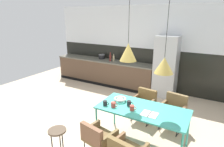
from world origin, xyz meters
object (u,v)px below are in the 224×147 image
(fruit_bowl, at_px, (120,99))
(side_stool, at_px, (57,132))
(armchair_corner_seat, at_px, (97,136))
(bottle_spice_small, at_px, (114,58))
(bottle_oil_tall, at_px, (110,58))
(mug_glass_clear, at_px, (105,103))
(dining_table, at_px, (142,111))
(mug_dark_espresso, at_px, (113,105))
(cooking_pot, at_px, (102,57))
(pendant_lamp_over_table_near, at_px, (128,52))
(mug_short_terracotta, at_px, (132,108))
(pendant_lamp_over_table_far, at_px, (164,65))
(mug_wide_latte, at_px, (129,103))
(refrigerator_column, at_px, (166,67))
(open_book, at_px, (149,114))
(armchair_near_window, at_px, (145,101))
(armchair_by_stool, at_px, (174,107))

(fruit_bowl, height_order, side_stool, fruit_bowl)
(armchair_corner_seat, relative_size, bottle_spice_small, 2.90)
(bottle_oil_tall, bearing_deg, fruit_bowl, -55.96)
(mug_glass_clear, bearing_deg, dining_table, 19.46)
(bottle_oil_tall, bearing_deg, mug_dark_espresso, -58.71)
(cooking_pot, distance_m, pendant_lamp_over_table_near, 3.59)
(armchair_corner_seat, bearing_deg, bottle_spice_small, 125.98)
(mug_short_terracotta, relative_size, pendant_lamp_over_table_far, 0.11)
(armchair_corner_seat, height_order, mug_wide_latte, mug_wide_latte)
(pendant_lamp_over_table_far, bearing_deg, pendant_lamp_over_table_near, 176.25)
(mug_glass_clear, xyz_separation_m, mug_dark_espresso, (0.17, 0.02, 0.00))
(mug_glass_clear, xyz_separation_m, mug_wide_latte, (0.40, 0.21, 0.00))
(refrigerator_column, relative_size, fruit_bowl, 7.30)
(fruit_bowl, bearing_deg, pendant_lamp_over_table_near, -13.92)
(cooking_pot, bearing_deg, open_book, -45.24)
(mug_dark_espresso, relative_size, pendant_lamp_over_table_near, 0.12)
(mug_wide_latte, distance_m, cooking_pot, 3.59)
(armchair_corner_seat, distance_m, pendant_lamp_over_table_far, 1.61)
(armchair_near_window, distance_m, mug_wide_latte, 0.96)
(open_book, bearing_deg, mug_glass_clear, -173.97)
(mug_wide_latte, bearing_deg, pendant_lamp_over_table_far, 0.58)
(mug_glass_clear, bearing_deg, cooking_pot, 123.82)
(refrigerator_column, height_order, bottle_spice_small, refrigerator_column)
(armchair_by_stool, distance_m, bottle_spice_small, 3.02)
(mug_short_terracotta, bearing_deg, pendant_lamp_over_table_near, 136.04)
(armchair_corner_seat, distance_m, mug_wide_latte, 0.86)
(armchair_by_stool, xyz_separation_m, mug_wide_latte, (-0.67, -0.87, 0.30))
(dining_table, bearing_deg, mug_short_terracotta, -131.67)
(mug_wide_latte, distance_m, bottle_oil_tall, 3.15)
(pendant_lamp_over_table_near, bearing_deg, armchair_near_window, 85.64)
(mug_dark_espresso, distance_m, cooking_pot, 3.59)
(armchair_near_window, distance_m, mug_dark_espresso, 1.16)
(dining_table, bearing_deg, pendant_lamp_over_table_far, -2.55)
(armchair_corner_seat, height_order, open_book, open_book)
(pendant_lamp_over_table_near, bearing_deg, bottle_oil_tall, 126.25)
(refrigerator_column, height_order, mug_wide_latte, refrigerator_column)
(armchair_near_window, relative_size, mug_short_terracotta, 5.77)
(pendant_lamp_over_table_near, bearing_deg, mug_short_terracotta, -43.96)
(bottle_oil_tall, bearing_deg, mug_glass_clear, -61.57)
(cooking_pot, bearing_deg, mug_dark_espresso, -53.75)
(pendant_lamp_over_table_near, height_order, pendant_lamp_over_table_far, same)
(armchair_by_stool, height_order, bottle_spice_small, bottle_spice_small)
(fruit_bowl, distance_m, pendant_lamp_over_table_far, 1.18)
(open_book, relative_size, pendant_lamp_over_table_near, 0.26)
(armchair_corner_seat, bearing_deg, mug_glass_clear, 118.71)
(mug_glass_clear, distance_m, mug_dark_espresso, 0.17)
(dining_table, bearing_deg, armchair_corner_seat, -122.37)
(armchair_by_stool, height_order, mug_wide_latte, mug_wide_latte)
(side_stool, bearing_deg, pendant_lamp_over_table_far, 32.05)
(mug_wide_latte, bearing_deg, armchair_by_stool, 52.51)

